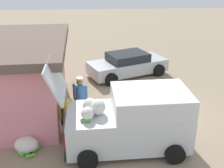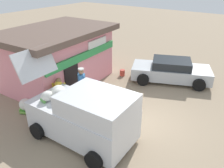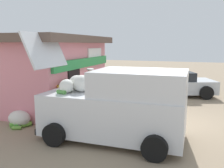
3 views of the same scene
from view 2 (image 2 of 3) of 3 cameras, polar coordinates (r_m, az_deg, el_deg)
name	(u,v)px [view 2 (image 2 of 3)]	position (r m, az deg, el deg)	size (l,w,h in m)	color
ground_plane	(144,122)	(9.34, 8.08, -9.59)	(60.00, 60.00, 0.00)	gray
storefront_bar	(58,56)	(12.21, -13.54, 6.89)	(6.04, 4.35, 2.96)	pink
delivery_van	(84,115)	(8.02, -7.03, -7.81)	(2.34, 4.34, 2.96)	silver
parked_sedan	(171,71)	(12.83, 14.71, 3.29)	(3.28, 4.54, 1.24)	#B2B7BC
vendor_standing	(82,84)	(10.09, -7.66, 0.07)	(0.42, 0.55, 1.75)	#4C4C51
customer_bending	(59,94)	(9.67, -13.41, -2.42)	(0.75, 0.73, 1.48)	#726047
unloaded_banana_pile	(27,105)	(10.60, -20.89, -5.02)	(0.82, 0.81, 0.50)	silver
paint_bucket	(122,73)	(13.21, 2.64, 2.88)	(0.29, 0.29, 0.36)	#BF3F33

